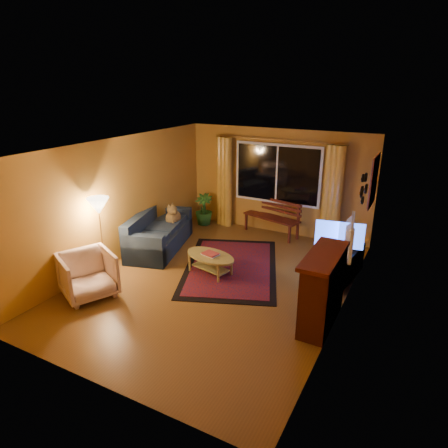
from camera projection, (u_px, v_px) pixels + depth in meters
The scene contains 22 objects.
floor at pixel (216, 282), 7.41m from camera, with size 4.50×6.00×0.02m, color brown.
ceiling at pixel (215, 146), 6.55m from camera, with size 4.50×6.00×0.02m, color white.
wall_back at pixel (277, 182), 9.48m from camera, with size 4.50×0.02×2.50m, color #BE842E.
wall_left at pixel (117, 201), 7.98m from camera, with size 0.02×6.00×2.50m, color #BE842E.
wall_right at pixel (347, 241), 5.99m from camera, with size 0.02×6.00×2.50m, color #BE842E.
window at pixel (277, 174), 9.36m from camera, with size 2.00×0.02×1.30m, color black.
curtain_rod at pixel (278, 140), 9.05m from camera, with size 0.03×0.03×3.20m, color #BF8C3F.
curtain_left at pixel (225, 182), 10.02m from camera, with size 0.36×0.36×2.24m, color gold.
curtain_right at pixel (332, 196), 8.82m from camera, with size 0.36×0.36×2.24m, color gold.
bench at pixel (271, 226), 9.63m from camera, with size 1.43×0.42×0.43m, color #49170E.
potted_plant at pixel (204, 209), 10.25m from camera, with size 0.45×0.45×0.80m, color #235B1E.
sofa at pixel (160, 230), 8.77m from camera, with size 0.88×2.06×0.83m, color #1C293C.
dog at pixel (173, 215), 9.05m from camera, with size 0.32×0.44×0.48m, color olive, non-canonical shape.
armchair at pixel (88, 273), 6.81m from camera, with size 0.84×0.79×0.86m, color beige.
floor_lamp at pixel (102, 238), 7.39m from camera, with size 0.26×0.26×1.55m, color #BF8C3F.
rug at pixel (231, 267), 8.00m from camera, with size 1.78×2.82×0.02m, color maroon.
coffee_table at pixel (210, 264), 7.68m from camera, with size 1.07×1.07×0.39m, color #998D43.
tv_console at pixel (342, 265), 7.47m from camera, with size 0.43×1.30×0.54m, color black.
television at pixel (345, 236), 7.27m from camera, with size 1.10×0.14×0.63m, color black.
fireplace at pixel (323, 291), 5.99m from camera, with size 0.40×1.20×1.10m, color maroon.
mirror_cluster at pixel (364, 186), 6.90m from camera, with size 0.06×0.60×0.56m, color black, non-canonical shape.
painting at pixel (374, 181), 7.90m from camera, with size 0.04×0.76×0.96m, color orange.
Camera 1 is at (3.22, -5.76, 3.54)m, focal length 32.00 mm.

